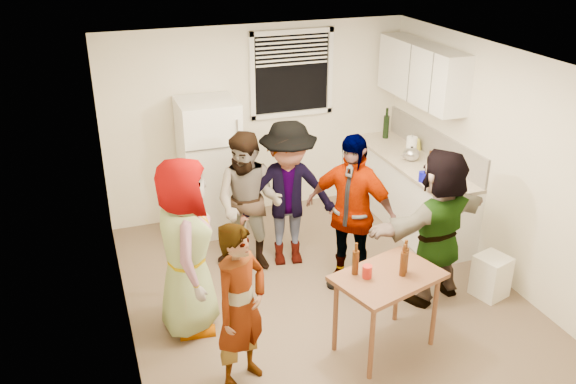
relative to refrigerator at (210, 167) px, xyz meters
name	(u,v)px	position (x,y,z in m)	size (l,w,h in m)	color
room	(322,293)	(0.75, -1.88, -0.85)	(4.00, 4.50, 2.50)	white
window	(292,74)	(1.20, 0.33, 1.00)	(1.12, 0.10, 1.06)	white
refrigerator	(210,167)	(0.00, 0.00, 0.00)	(0.70, 0.70, 1.70)	white
counter_lower	(410,193)	(2.45, -0.73, -0.42)	(0.60, 2.20, 0.86)	white
countertop	(413,161)	(2.45, -0.73, 0.03)	(0.64, 2.22, 0.04)	beige
backsplash	(434,143)	(2.74, -0.73, 0.23)	(0.03, 2.20, 0.36)	beige
upper_cabinets	(422,73)	(2.58, -0.53, 1.10)	(0.34, 1.60, 0.70)	white
kettle	(411,160)	(2.40, -0.76, 0.05)	(0.24, 0.20, 0.20)	silver
paper_towel	(410,158)	(2.43, -0.69, 0.05)	(0.13, 0.13, 0.29)	white
wine_bottle	(385,138)	(2.50, 0.11, 0.05)	(0.08, 0.08, 0.32)	black
beer_bottle_counter	(428,175)	(2.35, -1.25, 0.05)	(0.06, 0.06, 0.23)	#47230C
blue_cup	(422,181)	(2.19, -1.38, 0.05)	(0.09, 0.09, 0.12)	#0D0DD2
picture_frame	(416,143)	(2.67, -0.40, 0.13)	(0.02, 0.20, 0.16)	#F3EC49
trash_bin	(491,274)	(2.43, -2.49, -0.60)	(0.31, 0.31, 0.46)	white
serving_table	(383,346)	(0.96, -2.89, -0.85)	(0.94, 0.62, 0.79)	brown
beer_bottle_table	(404,272)	(1.11, -2.89, -0.06)	(0.06, 0.06, 0.24)	#47230C
red_cup	(367,277)	(0.76, -2.86, -0.06)	(0.09, 0.09, 0.12)	#AC2016
guest_grey	(192,326)	(-0.68, -1.97, -0.85)	(0.87, 1.77, 0.56)	gray
guest_stripe	(244,378)	(-0.40, -2.87, -0.85)	(0.55, 1.51, 0.36)	#141933
guest_back_left	(251,265)	(0.19, -1.08, -0.85)	(0.79, 1.62, 0.61)	brown
guest_back_right	(288,260)	(0.64, -1.11, -0.85)	(1.11, 1.71, 0.64)	#444349
guest_black	(347,283)	(1.09, -1.79, -0.85)	(1.02, 1.74, 0.43)	black
guest_orange	(430,296)	(1.83, -2.31, -0.85)	(1.55, 1.67, 0.49)	#F2A959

